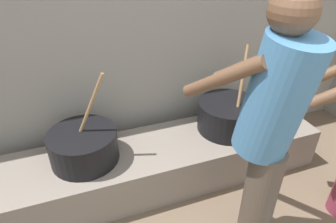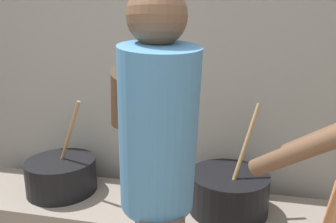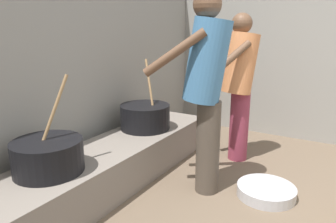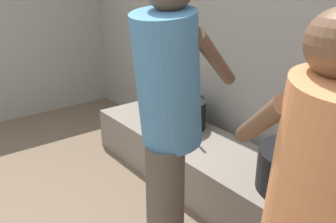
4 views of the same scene
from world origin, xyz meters
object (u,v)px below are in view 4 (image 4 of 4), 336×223
Objects in this scene: cooking_pot_main at (300,170)px; cook_in_orange_shirt at (314,212)px; cook_in_blue_shirt at (168,115)px; cooking_pot_secondary at (176,113)px.

cook_in_orange_shirt is (0.54, -0.80, 0.38)m from cooking_pot_main.
cook_in_blue_shirt reaches higher than cook_in_orange_shirt.
cooking_pot_main is at bearing -0.29° from cooking_pot_secondary.
cook_in_orange_shirt reaches higher than cooking_pot_main.
cooking_pot_main is 1.04m from cook_in_orange_shirt.
cook_in_blue_shirt is 1.09× the size of cook_in_orange_shirt.
cooking_pot_main is 1.20m from cooking_pot_secondary.
cooking_pot_main is 0.46× the size of cook_in_orange_shirt.
cook_in_orange_shirt is at bearing -56.22° from cooking_pot_main.
cooking_pot_secondary is at bearing 139.51° from cook_in_blue_shirt.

